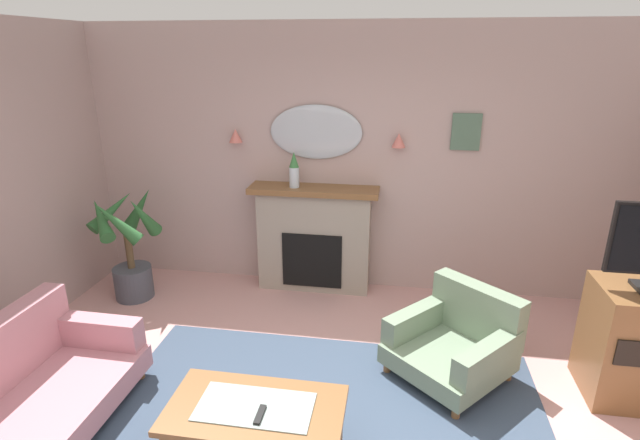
{
  "coord_description": "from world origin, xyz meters",
  "views": [
    {
      "loc": [
        0.43,
        -2.39,
        2.53
      ],
      "look_at": [
        -0.18,
        1.39,
        1.17
      ],
      "focal_mm": 27.3,
      "sensor_mm": 36.0,
      "label": 1
    }
  ],
  "objects_px": {
    "wall_sconce_left": "(236,136)",
    "coffee_table": "(255,414)",
    "wall_mirror": "(316,132)",
    "framed_picture": "(466,132)",
    "armchair_beside_couch": "(457,340)",
    "potted_plant_tall_palm": "(128,247)",
    "fireplace": "(314,240)",
    "mantel_vase_left": "(294,170)",
    "wall_sconce_right": "(399,140)",
    "tv_remote": "(260,415)",
    "floral_couch": "(11,404)"
  },
  "relations": [
    {
      "from": "wall_sconce_right",
      "to": "potted_plant_tall_palm",
      "type": "xyz_separation_m",
      "value": [
        -2.72,
        -0.63,
        -1.08
      ]
    },
    {
      "from": "wall_mirror",
      "to": "wall_sconce_right",
      "type": "relative_size",
      "value": 6.86
    },
    {
      "from": "armchair_beside_couch",
      "to": "potted_plant_tall_palm",
      "type": "height_order",
      "value": "potted_plant_tall_palm"
    },
    {
      "from": "wall_mirror",
      "to": "mantel_vase_left",
      "type": "bearing_deg",
      "value": -139.64
    },
    {
      "from": "wall_sconce_right",
      "to": "armchair_beside_couch",
      "type": "height_order",
      "value": "wall_sconce_right"
    },
    {
      "from": "fireplace",
      "to": "floral_couch",
      "type": "bearing_deg",
      "value": -121.5
    },
    {
      "from": "armchair_beside_couch",
      "to": "potted_plant_tall_palm",
      "type": "relative_size",
      "value": 0.95
    },
    {
      "from": "armchair_beside_couch",
      "to": "wall_sconce_right",
      "type": "bearing_deg",
      "value": 111.45
    },
    {
      "from": "fireplace",
      "to": "armchair_beside_couch",
      "type": "bearing_deg",
      "value": -43.01
    },
    {
      "from": "wall_mirror",
      "to": "wall_sconce_left",
      "type": "bearing_deg",
      "value": -176.63
    },
    {
      "from": "wall_sconce_left",
      "to": "framed_picture",
      "type": "bearing_deg",
      "value": 1.46
    },
    {
      "from": "wall_sconce_left",
      "to": "wall_sconce_right",
      "type": "height_order",
      "value": "same"
    },
    {
      "from": "potted_plant_tall_palm",
      "to": "fireplace",
      "type": "bearing_deg",
      "value": 15.99
    },
    {
      "from": "framed_picture",
      "to": "potted_plant_tall_palm",
      "type": "bearing_deg",
      "value": -168.47
    },
    {
      "from": "fireplace",
      "to": "tv_remote",
      "type": "height_order",
      "value": "fireplace"
    },
    {
      "from": "wall_mirror",
      "to": "coffee_table",
      "type": "xyz_separation_m",
      "value": [
        0.06,
        -2.62,
        -1.33
      ]
    },
    {
      "from": "floral_couch",
      "to": "potted_plant_tall_palm",
      "type": "xyz_separation_m",
      "value": [
        -0.29,
        2.03,
        0.26
      ]
    },
    {
      "from": "armchair_beside_couch",
      "to": "wall_mirror",
      "type": "bearing_deg",
      "value": 134.04
    },
    {
      "from": "wall_mirror",
      "to": "potted_plant_tall_palm",
      "type": "bearing_deg",
      "value": -160.08
    },
    {
      "from": "potted_plant_tall_palm",
      "to": "wall_sconce_right",
      "type": "bearing_deg",
      "value": 12.99
    },
    {
      "from": "mantel_vase_left",
      "to": "wall_mirror",
      "type": "height_order",
      "value": "wall_mirror"
    },
    {
      "from": "wall_mirror",
      "to": "tv_remote",
      "type": "xyz_separation_m",
      "value": [
        0.12,
        -2.69,
        -1.26
      ]
    },
    {
      "from": "wall_sconce_left",
      "to": "framed_picture",
      "type": "height_order",
      "value": "framed_picture"
    },
    {
      "from": "fireplace",
      "to": "framed_picture",
      "type": "distance_m",
      "value": 1.91
    },
    {
      "from": "mantel_vase_left",
      "to": "framed_picture",
      "type": "distance_m",
      "value": 1.76
    },
    {
      "from": "floral_couch",
      "to": "framed_picture",
      "type": "bearing_deg",
      "value": 41.51
    },
    {
      "from": "coffee_table",
      "to": "potted_plant_tall_palm",
      "type": "relative_size",
      "value": 0.91
    },
    {
      "from": "framed_picture",
      "to": "tv_remote",
      "type": "distance_m",
      "value": 3.3
    },
    {
      "from": "wall_sconce_right",
      "to": "potted_plant_tall_palm",
      "type": "distance_m",
      "value": 2.99
    },
    {
      "from": "coffee_table",
      "to": "potted_plant_tall_palm",
      "type": "height_order",
      "value": "potted_plant_tall_palm"
    },
    {
      "from": "wall_sconce_left",
      "to": "wall_sconce_right",
      "type": "xyz_separation_m",
      "value": [
        1.7,
        0.0,
        0.0
      ]
    },
    {
      "from": "fireplace",
      "to": "coffee_table",
      "type": "distance_m",
      "value": 2.48
    },
    {
      "from": "framed_picture",
      "to": "coffee_table",
      "type": "height_order",
      "value": "framed_picture"
    },
    {
      "from": "wall_sconce_left",
      "to": "coffee_table",
      "type": "relative_size",
      "value": 0.13
    },
    {
      "from": "armchair_beside_couch",
      "to": "potted_plant_tall_palm",
      "type": "bearing_deg",
      "value": 166.76
    },
    {
      "from": "fireplace",
      "to": "floral_couch",
      "type": "height_order",
      "value": "fireplace"
    },
    {
      "from": "mantel_vase_left",
      "to": "wall_mirror",
      "type": "bearing_deg",
      "value": 40.36
    },
    {
      "from": "armchair_beside_couch",
      "to": "floral_couch",
      "type": "bearing_deg",
      "value": -156.95
    },
    {
      "from": "wall_mirror",
      "to": "armchair_beside_couch",
      "type": "distance_m",
      "value": 2.45
    },
    {
      "from": "wall_mirror",
      "to": "framed_picture",
      "type": "xyz_separation_m",
      "value": [
        1.5,
        0.01,
        0.04
      ]
    },
    {
      "from": "coffee_table",
      "to": "armchair_beside_couch",
      "type": "distance_m",
      "value": 1.78
    },
    {
      "from": "framed_picture",
      "to": "floral_couch",
      "type": "height_order",
      "value": "framed_picture"
    },
    {
      "from": "fireplace",
      "to": "framed_picture",
      "type": "height_order",
      "value": "framed_picture"
    },
    {
      "from": "wall_sconce_right",
      "to": "framed_picture",
      "type": "distance_m",
      "value": 0.66
    },
    {
      "from": "fireplace",
      "to": "tv_remote",
      "type": "bearing_deg",
      "value": -87.39
    },
    {
      "from": "wall_sconce_left",
      "to": "wall_mirror",
      "type": "bearing_deg",
      "value": 3.37
    },
    {
      "from": "wall_sconce_right",
      "to": "wall_sconce_left",
      "type": "bearing_deg",
      "value": 180.0
    },
    {
      "from": "mantel_vase_left",
      "to": "armchair_beside_couch",
      "type": "xyz_separation_m",
      "value": [
        1.6,
        -1.28,
        -1.04
      ]
    },
    {
      "from": "coffee_table",
      "to": "tv_remote",
      "type": "height_order",
      "value": "tv_remote"
    },
    {
      "from": "wall_sconce_right",
      "to": "tv_remote",
      "type": "xyz_separation_m",
      "value": [
        -0.73,
        -2.64,
        -1.21
      ]
    }
  ]
}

